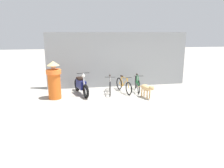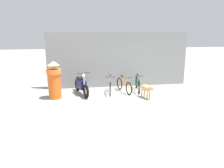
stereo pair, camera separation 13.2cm
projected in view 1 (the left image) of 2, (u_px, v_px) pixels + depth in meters
ground_plane at (136, 106)px, 8.61m from camera, size 60.00×60.00×0.00m
shop_wall_back at (118, 60)px, 11.49m from camera, size 7.42×0.20×2.84m
bicycle_0 at (110, 86)px, 10.40m from camera, size 0.46×1.64×0.86m
bicycle_1 at (124, 85)px, 10.56m from camera, size 0.51×1.65×0.80m
bicycle_2 at (137, 84)px, 10.79m from camera, size 0.46×1.68×0.84m
motorcycle at (81, 85)px, 10.13m from camera, size 0.69×1.96×1.09m
stray_dog at (147, 88)px, 9.54m from camera, size 0.52×1.01×0.65m
person_in_robes at (54, 80)px, 9.41m from camera, size 0.71×0.71×1.65m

